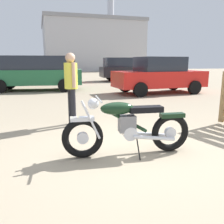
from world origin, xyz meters
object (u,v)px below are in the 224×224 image
object	(u,v)px
bystander	(71,82)
dark_sedan_left	(38,71)
vintage_motorcycle	(127,127)
pale_sedan_back	(37,72)
white_estate_far	(130,68)
silver_sedan_mid	(159,75)

from	to	relation	value
bystander	dark_sedan_left	distance (m)	11.20
dark_sedan_left	vintage_motorcycle	bearing A→B (deg)	-84.08
pale_sedan_back	white_estate_far	xyz separation A→B (m)	(6.43, 4.75, 0.00)
vintage_motorcycle	dark_sedan_left	bearing A→B (deg)	-78.26
silver_sedan_mid	white_estate_far	world-z (taller)	white_estate_far
bystander	white_estate_far	xyz separation A→B (m)	(5.15, 12.04, -0.08)
silver_sedan_mid	bystander	bearing A→B (deg)	42.77
bystander	silver_sedan_mid	xyz separation A→B (m)	(4.33, 4.86, -0.18)
silver_sedan_mid	pale_sedan_back	distance (m)	6.12
white_estate_far	vintage_motorcycle	bearing A→B (deg)	-107.98
white_estate_far	bystander	bearing A→B (deg)	-113.72
bystander	dark_sedan_left	world-z (taller)	dark_sedan_left
vintage_motorcycle	white_estate_far	bearing A→B (deg)	-105.56
bystander	dark_sedan_left	size ratio (longest dim) A/B	0.39
bystander	pale_sedan_back	xyz separation A→B (m)	(-1.29, 7.30, -0.08)
bystander	white_estate_far	world-z (taller)	white_estate_far
dark_sedan_left	silver_sedan_mid	bearing A→B (deg)	-50.63
bystander	white_estate_far	bearing A→B (deg)	-129.28
pale_sedan_back	white_estate_far	distance (m)	7.99
pale_sedan_back	white_estate_far	bearing A→B (deg)	-139.05
pale_sedan_back	dark_sedan_left	distance (m)	3.80
bystander	pale_sedan_back	world-z (taller)	pale_sedan_back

